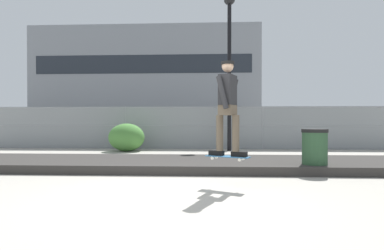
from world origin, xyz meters
TOP-DOWN VIEW (x-y plane):
  - ground_plane at (0.00, 0.00)m, footprint 120.00×120.00m
  - gravel_berm at (0.00, 3.26)m, footprint 17.97×2.49m
  - skateboard at (0.97, 0.83)m, footprint 0.81×0.53m
  - skater at (0.97, 0.83)m, footprint 0.69×0.62m
  - chain_fence at (-0.00, 8.69)m, footprint 18.06×0.06m
  - street_lamp at (1.51, 7.94)m, footprint 0.44×0.44m
  - parked_car_near at (-5.59, 11.47)m, footprint 4.47×2.09m
  - parked_car_mid at (0.05, 11.32)m, footprint 4.46×2.07m
  - parked_car_far at (6.15, 11.60)m, footprint 4.42×1.98m
  - library_building at (-8.15, 44.09)m, footprint 31.94×15.23m
  - shrub_left at (-2.64, 7.50)m, footprint 1.45×1.18m
  - trash_bin at (3.09, 2.50)m, footprint 0.59×0.59m

SIDE VIEW (x-z plane):
  - ground_plane at x=0.00m, z-range 0.00..0.00m
  - gravel_berm at x=0.00m, z-range 0.00..0.21m
  - trash_bin at x=3.09m, z-range 0.00..1.03m
  - shrub_left at x=-2.64m, z-range 0.00..1.12m
  - skateboard at x=0.97m, z-range 0.53..0.60m
  - parked_car_near at x=-5.59m, z-range 0.01..1.67m
  - parked_car_mid at x=0.05m, z-range 0.01..1.67m
  - parked_car_far at x=6.15m, z-range 0.01..1.67m
  - chain_fence at x=0.00m, z-range 0.01..1.86m
  - skater at x=0.97m, z-range 0.70..2.41m
  - street_lamp at x=1.51m, z-range 0.81..7.13m
  - library_building at x=-8.15m, z-range 0.00..14.36m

